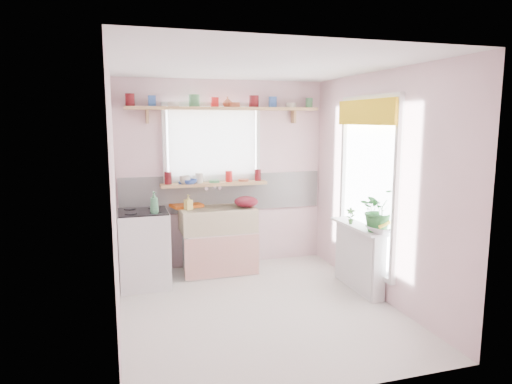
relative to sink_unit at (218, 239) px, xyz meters
name	(u,v)px	position (x,y,z in m)	size (l,w,h in m)	color
room	(289,169)	(0.81, -0.43, 0.94)	(3.20, 3.20, 3.20)	silver
sink_unit	(218,239)	(0.00, 0.00, 0.00)	(0.95, 0.65, 1.11)	white
cooker	(144,248)	(-0.95, -0.24, 0.03)	(0.58, 0.58, 0.93)	white
radiator_ledge	(359,256)	(1.45, -1.09, -0.03)	(0.22, 0.95, 0.78)	white
windowsill	(214,184)	(0.00, 0.19, 0.71)	(1.40, 0.22, 0.04)	tan
pine_shelf	(225,109)	(0.15, 0.18, 1.69)	(2.52, 0.24, 0.04)	tan
shelf_crockery	(223,103)	(0.13, 0.18, 1.76)	(2.47, 0.11, 0.12)	#590F14
sill_crockery	(213,178)	(-0.02, 0.19, 0.78)	(1.35, 0.11, 0.12)	#590F14
dish_tray	(186,205)	(-0.38, 0.21, 0.44)	(0.39, 0.29, 0.04)	#CF5712
colander	(246,202)	(0.37, -0.04, 0.49)	(0.31, 0.31, 0.14)	maroon
jade_plant	(379,210)	(1.48, -1.42, 0.58)	(0.43, 0.37, 0.48)	#2A692F
fruit_bowl	(382,229)	(1.48, -1.49, 0.38)	(0.30, 0.30, 0.07)	white
herb_pot	(351,216)	(1.36, -1.02, 0.44)	(0.10, 0.07, 0.19)	#346227
soap_bottle_sink	(188,202)	(-0.38, 0.00, 0.51)	(0.09, 0.09, 0.19)	#D2C55D
sill_cup	(185,180)	(-0.39, 0.13, 0.78)	(0.14, 0.14, 0.11)	beige
sill_bowl	(189,182)	(-0.34, 0.13, 0.76)	(0.19, 0.19, 0.06)	#3859B7
shelf_vase	(228,102)	(0.20, 0.24, 1.78)	(0.13, 0.13, 0.13)	#9F4D30
cooker_bottle	(154,203)	(-0.83, -0.44, 0.61)	(0.10, 0.10, 0.25)	#408156
fruit	(382,224)	(1.49, -1.49, 0.44)	(0.20, 0.14, 0.10)	orange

